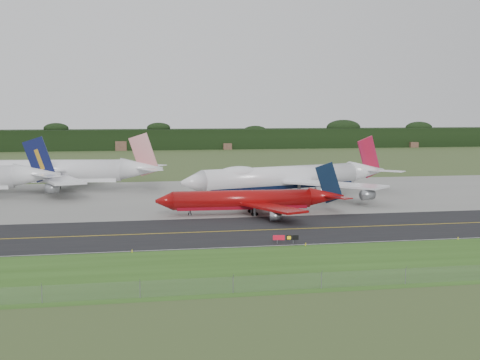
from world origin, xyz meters
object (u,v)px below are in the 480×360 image
jet_red_737 (253,200)px  taxiway_sign (286,238)px  jet_ba_747 (288,177)px  jet_star_tail (53,172)px

jet_red_737 → taxiway_sign: bearing=-91.9°
jet_ba_747 → jet_red_737: 30.21m
jet_red_737 → taxiway_sign: jet_red_737 is taller
jet_ba_747 → taxiway_sign: jet_ba_747 is taller
taxiway_sign → jet_ba_747: bearing=74.7°
jet_red_737 → jet_ba_747: bearing=59.5°
jet_ba_747 → taxiway_sign: bearing=-105.3°
jet_red_737 → jet_star_tail: bearing=132.2°
jet_ba_747 → jet_red_737: (-15.30, -25.95, -2.30)m
jet_ba_747 → jet_star_tail: (-63.82, 27.48, 0.15)m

